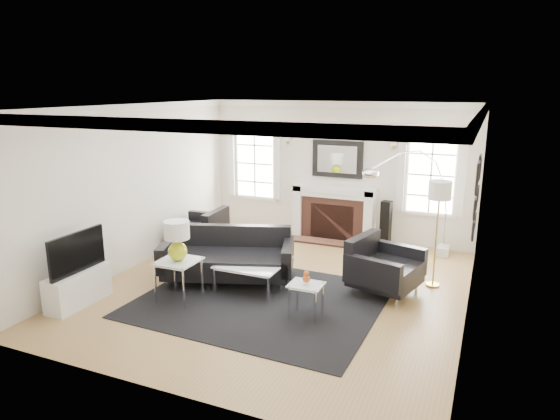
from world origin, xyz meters
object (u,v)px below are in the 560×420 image
at_px(gourd_lamp, 177,238).
at_px(sofa, 228,258).
at_px(arc_floor_lamp, 409,200).
at_px(fireplace, 334,214).
at_px(coffee_table, 254,263).
at_px(armchair_right, 381,268).
at_px(armchair_left, 201,231).

bearing_deg(gourd_lamp, sofa, 75.55).
bearing_deg(gourd_lamp, arc_floor_lamp, 48.64).
xyz_separation_m(fireplace, coffee_table, (-0.37, -2.95, -0.14)).
xyz_separation_m(fireplace, armchair_right, (1.48, -2.31, -0.15)).
bearing_deg(armchair_right, gourd_lamp, -150.66).
xyz_separation_m(fireplace, sofa, (-0.91, -2.79, -0.17)).
bearing_deg(gourd_lamp, armchair_right, 29.34).
bearing_deg(sofa, arc_floor_lamp, 40.33).
bearing_deg(armchair_right, arc_floor_lamp, 86.08).
distance_m(sofa, armchair_right, 2.44).
bearing_deg(coffee_table, gourd_lamp, -133.02).
bearing_deg(armchair_right, fireplace, 122.67).
xyz_separation_m(coffee_table, gourd_lamp, (-0.80, -0.86, 0.56)).
distance_m(armchair_left, arc_floor_lamp, 3.93).
bearing_deg(coffee_table, armchair_right, 18.89).
bearing_deg(sofa, gourd_lamp, -104.45).
distance_m(gourd_lamp, arc_floor_lamp, 4.20).
height_order(armchair_left, arc_floor_lamp, arc_floor_lamp).
relative_size(sofa, arc_floor_lamp, 1.11).
distance_m(fireplace, gourd_lamp, 4.01).
height_order(armchair_left, gourd_lamp, gourd_lamp).
relative_size(fireplace, armchair_right, 1.38).
relative_size(gourd_lamp, arc_floor_lamp, 0.29).
height_order(armchair_right, gourd_lamp, gourd_lamp).
bearing_deg(armchair_left, arc_floor_lamp, 14.99).
bearing_deg(gourd_lamp, fireplace, 72.84).
bearing_deg(gourd_lamp, armchair_left, 113.99).
xyz_separation_m(armchair_right, coffee_table, (-1.86, -0.64, 0.01)).
distance_m(sofa, armchair_left, 1.66).
bearing_deg(sofa, armchair_left, 137.11).
height_order(armchair_left, armchair_right, armchair_right).
relative_size(armchair_left, coffee_table, 1.06).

